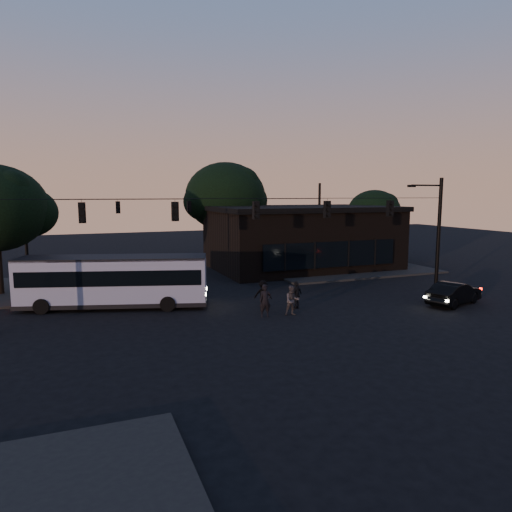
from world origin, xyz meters
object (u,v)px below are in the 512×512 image
object	(u,v)px
car	(454,293)
pedestrian_b	(292,300)
pedestrian_c	(296,295)
building	(301,237)
bus	(114,279)
pedestrian_d	(263,294)
pedestrian_a	(265,301)

from	to	relation	value
car	pedestrian_b	distance (m)	9.99
pedestrian_b	car	bearing A→B (deg)	3.25
pedestrian_b	pedestrian_c	distance (m)	1.46
car	pedestrian_b	bearing A→B (deg)	63.64
building	bus	size ratio (longest dim) A/B	1.44
bus	pedestrian_d	distance (m)	8.52
pedestrian_a	pedestrian_c	bearing A→B (deg)	31.33
building	car	size ratio (longest dim) A/B	3.76
pedestrian_b	pedestrian_d	distance (m)	2.30
car	pedestrian_c	world-z (taller)	pedestrian_c
pedestrian_d	pedestrian_c	bearing A→B (deg)	178.60
pedestrian_a	bus	bearing A→B (deg)	154.02
building	pedestrian_d	xyz separation A→B (m)	(-8.56, -11.93, -1.93)
pedestrian_b	pedestrian_d	xyz separation A→B (m)	(-0.80, 2.16, -0.03)
car	pedestrian_a	xyz separation A→B (m)	(-11.36, 1.56, 0.19)
building	car	world-z (taller)	building
car	pedestrian_b	world-z (taller)	pedestrian_b
building	pedestrian_d	world-z (taller)	building
pedestrian_a	pedestrian_c	world-z (taller)	pedestrian_a
bus	pedestrian_d	size ratio (longest dim) A/B	6.88
car	pedestrian_d	world-z (taller)	pedestrian_d
building	pedestrian_a	distance (m)	16.75
pedestrian_c	building	bearing A→B (deg)	-148.06
bus	pedestrian_d	xyz separation A→B (m)	(7.89, -3.09, -0.87)
pedestrian_b	pedestrian_c	size ratio (longest dim) A/B	1.02
bus	pedestrian_b	bearing A→B (deg)	-14.38
pedestrian_b	bus	bearing A→B (deg)	159.84
car	pedestrian_a	size ratio (longest dim) A/B	2.36
car	pedestrian_a	distance (m)	11.46
car	pedestrian_d	bearing A→B (deg)	53.25
bus	car	bearing A→B (deg)	-2.77
pedestrian_a	pedestrian_b	world-z (taller)	pedestrian_a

